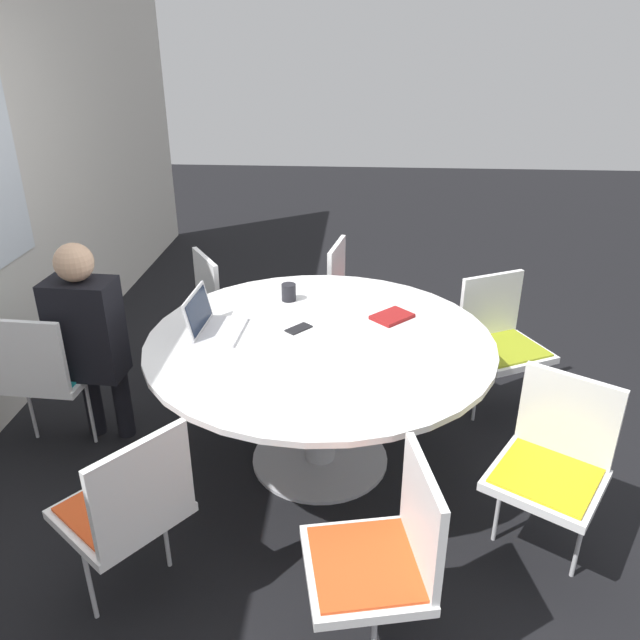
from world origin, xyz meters
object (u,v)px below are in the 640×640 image
chair_1 (128,504)px  chair_6 (227,302)px  chair_2 (384,551)px  person_0 (88,332)px  chair_0 (44,369)px  cell_phone (299,329)px  chair_4 (500,336)px  chair_5 (354,293)px  laptop (211,323)px  spiral_notebook (392,317)px  coffee_cup (289,292)px  chair_3 (553,458)px

chair_1 → chair_6: same height
chair_6 → chair_1: bearing=-31.8°
chair_2 → person_0: 2.00m
chair_0 → chair_2: size_ratio=1.00×
chair_2 → chair_6: size_ratio=1.00×
chair_2 → cell_phone: 1.34m
chair_0 → cell_phone: 1.40m
chair_4 → cell_phone: 1.29m
chair_2 → cell_phone: size_ratio=5.67×
chair_0 → person_0: size_ratio=0.71×
chair_5 → cell_phone: size_ratio=5.67×
chair_6 → laptop: bearing=-24.4°
chair_2 → spiral_notebook: 1.44m
chair_5 → cell_phone: bearing=-3.3°
chair_1 → laptop: (1.02, -0.11, 0.30)m
chair_2 → spiral_notebook: (1.42, -0.07, 0.26)m
chair_4 → chair_5: same height
chair_0 → cell_phone: size_ratio=5.67×
chair_1 → chair_4: size_ratio=1.00×
chair_1 → chair_4: 2.33m
chair_0 → chair_2: bearing=-29.9°
chair_1 → person_0: bearing=66.0°
chair_2 → coffee_cup: 1.73m
chair_1 → chair_6: bearing=38.3°
chair_1 → spiral_notebook: (1.25, -1.05, 0.26)m
chair_4 → person_0: 2.36m
coffee_cup → chair_2: bearing=-162.3°
chair_1 → person_0: 1.23m
chair_0 → chair_4: size_ratio=1.00×
chair_3 → cell_phone: size_ratio=5.67×
chair_2 → chair_3: size_ratio=1.00×
chair_0 → chair_1: same height
chair_6 → coffee_cup: (-0.51, -0.48, 0.30)m
chair_0 → spiral_notebook: chair_0 is taller
chair_1 → spiral_notebook: 1.65m
coffee_cup → chair_1: bearing=162.2°
chair_5 → chair_2: bearing=14.4°
chair_3 → cell_phone: (0.67, 1.16, 0.25)m
chair_6 → cell_phone: bearing=0.9°
coffee_cup → chair_0: bearing=109.5°
chair_0 → laptop: 0.98m
spiral_notebook → coffee_cup: size_ratio=2.58×
chair_3 → cell_phone: bearing=2.3°
chair_6 → spiral_notebook: 1.31m
chair_6 → cell_phone: 1.08m
chair_3 → laptop: 1.75m
chair_5 → chair_3: bearing=37.4°
chair_4 → laptop: bearing=-7.1°
chair_2 → cell_phone: (1.25, 0.42, 0.25)m
chair_2 → chair_4: size_ratio=1.00×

